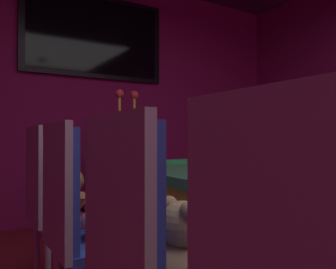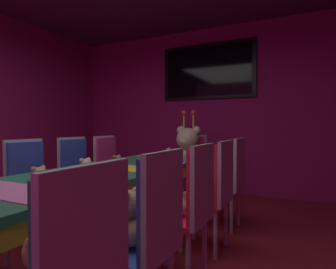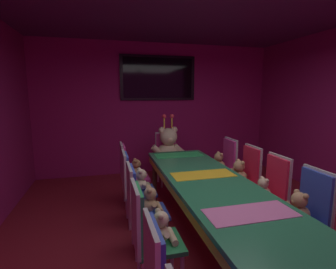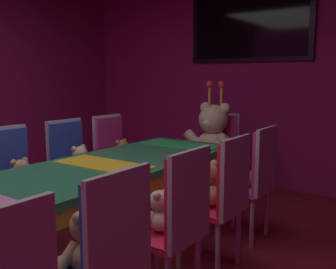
% 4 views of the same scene
% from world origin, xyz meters
% --- Properties ---
extents(wall_back, '(5.20, 0.12, 2.80)m').
position_xyz_m(wall_back, '(0.00, 3.20, 1.40)').
color(wall_back, '#8C1959').
rests_on(wall_back, ground_plane).
extents(chair_left_3, '(0.42, 0.41, 0.98)m').
position_xyz_m(chair_left_3, '(-0.84, 0.29, 0.60)').
color(chair_left_3, '#2D47B2').
rests_on(chair_left_3, ground_plane).
extents(teddy_left_3, '(0.23, 0.30, 0.28)m').
position_xyz_m(teddy_left_3, '(-0.70, 0.29, 0.58)').
color(teddy_left_3, tan).
rests_on(teddy_left_3, chair_left_3).
extents(chair_left_4, '(0.42, 0.41, 0.98)m').
position_xyz_m(chair_left_4, '(-0.85, 0.92, 0.60)').
color(chair_left_4, '#2D47B2').
rests_on(chair_left_4, ground_plane).
extents(teddy_left_4, '(0.24, 0.31, 0.29)m').
position_xyz_m(teddy_left_4, '(-0.70, 0.92, 0.58)').
color(teddy_left_4, beige).
rests_on(teddy_left_4, chair_left_4).
extents(chair_left_5, '(0.42, 0.41, 0.98)m').
position_xyz_m(chair_left_5, '(-0.84, 1.50, 0.60)').
color(chair_left_5, '#CC338C').
rests_on(chair_left_5, ground_plane).
extents(teddy_left_5, '(0.23, 0.29, 0.28)m').
position_xyz_m(teddy_left_5, '(-0.69, 1.50, 0.58)').
color(teddy_left_5, '#9E7247').
rests_on(teddy_left_5, chair_left_5).
extents(chair_right_4, '(0.42, 0.41, 0.98)m').
position_xyz_m(chair_right_4, '(0.84, 0.87, 0.60)').
color(chair_right_4, red).
rests_on(chair_right_4, ground_plane).
extents(teddy_right_4, '(0.27, 0.35, 0.33)m').
position_xyz_m(teddy_right_4, '(0.69, 0.87, 0.60)').
color(teddy_right_4, tan).
rests_on(teddy_right_4, chair_right_4).
extents(chair_right_5, '(0.42, 0.41, 0.98)m').
position_xyz_m(chair_right_5, '(0.82, 1.50, 0.60)').
color(chair_right_5, '#CC338C').
rests_on(chair_right_5, ground_plane).
extents(teddy_right_5, '(0.25, 0.32, 0.30)m').
position_xyz_m(teddy_right_5, '(0.67, 1.50, 0.59)').
color(teddy_right_5, tan).
rests_on(teddy_right_5, chair_right_5).
extents(throne_chair, '(0.41, 0.42, 0.98)m').
position_xyz_m(throne_chair, '(0.00, 2.38, 0.60)').
color(throne_chair, '#CC338C').
rests_on(throne_chair, ground_plane).
extents(king_teddy_bear, '(0.69, 0.54, 0.89)m').
position_xyz_m(king_teddy_bear, '(0.00, 2.21, 0.74)').
color(king_teddy_bear, beige).
rests_on(king_teddy_bear, throne_chair).
extents(wall_tv, '(1.61, 0.06, 0.93)m').
position_xyz_m(wall_tv, '(0.00, 3.11, 2.05)').
color(wall_tv, black).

